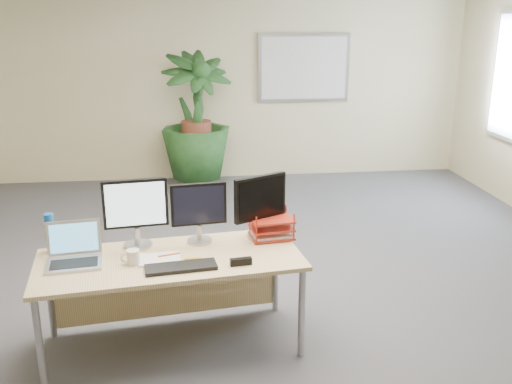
{
  "coord_description": "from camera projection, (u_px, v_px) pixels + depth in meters",
  "views": [
    {
      "loc": [
        -0.43,
        -4.03,
        2.28
      ],
      "look_at": [
        0.09,
        0.35,
        0.89
      ],
      "focal_mm": 40.0,
      "sensor_mm": 36.0,
      "label": 1
    }
  ],
  "objects": [
    {
      "name": "monitor_left",
      "position": [
        136.0,
        209.0,
        3.98
      ],
      "size": [
        0.45,
        0.2,
        0.5
      ],
      "color": "#A3A2A7",
      "rests_on": "desk"
    },
    {
      "name": "stapler",
      "position": [
        241.0,
        262.0,
        3.76
      ],
      "size": [
        0.15,
        0.06,
        0.05
      ],
      "primitive_type": "cube",
      "rotation": [
        0.0,
        0.0,
        0.12
      ],
      "color": "black",
      "rests_on": "desk"
    },
    {
      "name": "floor",
      "position": [
        250.0,
        312.0,
        4.55
      ],
      "size": [
        8.0,
        8.0,
        0.0
      ],
      "primitive_type": "plane",
      "color": "#48484D",
      "rests_on": "ground"
    },
    {
      "name": "letter_tray",
      "position": [
        271.0,
        229.0,
        4.21
      ],
      "size": [
        0.34,
        0.27,
        0.15
      ],
      "color": "#9E2313",
      "rests_on": "desk"
    },
    {
      "name": "coffee_mug",
      "position": [
        133.0,
        257.0,
        3.77
      ],
      "size": [
        0.13,
        0.09,
        0.1
      ],
      "color": "silver",
      "rests_on": "desk"
    },
    {
      "name": "water_bottle",
      "position": [
        50.0,
        234.0,
        3.94
      ],
      "size": [
        0.07,
        0.07,
        0.28
      ],
      "color": "silver",
      "rests_on": "desk"
    },
    {
      "name": "whiteboard",
      "position": [
        304.0,
        68.0,
        7.98
      ],
      "size": [
        1.3,
        0.04,
        0.95
      ],
      "color": "#ADACB1",
      "rests_on": "back_wall"
    },
    {
      "name": "spiral_notebook",
      "position": [
        160.0,
        259.0,
        3.85
      ],
      "size": [
        0.29,
        0.23,
        0.01
      ],
      "primitive_type": "cube",
      "rotation": [
        0.0,
        0.0,
        0.06
      ],
      "color": "white",
      "rests_on": "desk"
    },
    {
      "name": "yellow_highlighter",
      "position": [
        193.0,
        259.0,
        3.85
      ],
      "size": [
        0.12,
        0.02,
        0.02
      ],
      "primitive_type": "cylinder",
      "rotation": [
        0.0,
        1.57,
        0.02
      ],
      "color": "yellow",
      "rests_on": "desk"
    },
    {
      "name": "monitor_dark",
      "position": [
        260.0,
        202.0,
        4.16
      ],
      "size": [
        0.4,
        0.23,
        0.47
      ],
      "color": "#A3A2A7",
      "rests_on": "desk"
    },
    {
      "name": "desk",
      "position": [
        170.0,
        271.0,
        4.01
      ],
      "size": [
        1.87,
        0.97,
        0.69
      ],
      "color": "tan",
      "rests_on": "floor"
    },
    {
      "name": "back_wall",
      "position": [
        218.0,
        83.0,
        7.94
      ],
      "size": [
        7.0,
        0.04,
        2.7
      ],
      "primitive_type": "cube",
      "color": "beige",
      "rests_on": "floor"
    },
    {
      "name": "orange_pen",
      "position": [
        169.0,
        255.0,
        3.89
      ],
      "size": [
        0.15,
        0.06,
        0.01
      ],
      "primitive_type": "cylinder",
      "rotation": [
        0.0,
        1.57,
        0.3
      ],
      "color": "#CE5816",
      "rests_on": "spiral_notebook"
    },
    {
      "name": "floor_plant",
      "position": [
        196.0,
        133.0,
        7.6
      ],
      "size": [
        1.09,
        1.09,
        1.5
      ],
      "primitive_type": "imported",
      "rotation": [
        0.0,
        0.0,
        0.38
      ],
      "color": "#153A17",
      "rests_on": "floor"
    },
    {
      "name": "laptop",
      "position": [
        74.0,
        253.0,
        3.8
      ],
      "size": [
        0.39,
        0.35,
        0.26
      ],
      "color": "#B7B6BB",
      "rests_on": "desk"
    },
    {
      "name": "monitor_right",
      "position": [
        199.0,
        209.0,
        4.08
      ],
      "size": [
        0.4,
        0.18,
        0.44
      ],
      "color": "#A3A2A7",
      "rests_on": "desk"
    },
    {
      "name": "keyboard",
      "position": [
        181.0,
        267.0,
        3.71
      ],
      "size": [
        0.48,
        0.21,
        0.03
      ],
      "primitive_type": "cube",
      "rotation": [
        0.0,
        0.0,
        0.12
      ],
      "color": "black",
      "rests_on": "desk"
    }
  ]
}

